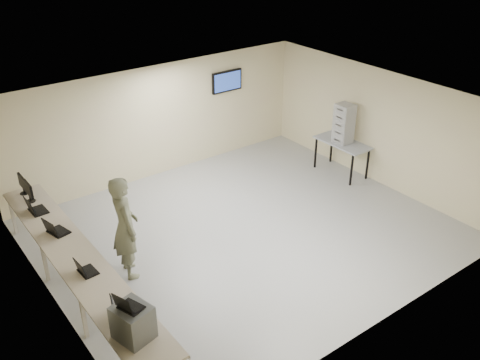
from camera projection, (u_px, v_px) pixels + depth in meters
room at (246, 171)px, 10.70m from camera, size 8.01×7.01×2.81m
workbench at (77, 261)px, 9.01m from camera, size 0.76×6.00×0.90m
equipment_box at (133, 322)px, 7.23m from camera, size 0.54×0.58×0.51m
laptop_on_box at (127, 305)px, 7.05m from camera, size 0.36×0.39×0.25m
laptop_0 at (120, 311)px, 7.69m from camera, size 0.42×0.46×0.31m
laptop_1 at (85, 270)px, 8.56m from camera, size 0.30×0.36×0.27m
laptop_2 at (55, 230)px, 9.58m from camera, size 0.40×0.45×0.30m
laptop_3 at (35, 209)px, 10.23m from camera, size 0.34×0.41×0.31m
monitor_near at (29, 190)px, 10.52m from camera, size 0.19×0.43×0.42m
monitor_far at (22, 183)px, 10.81m from camera, size 0.18×0.41×0.40m
soldier at (125, 227)px, 9.61m from camera, size 0.59×0.80×2.01m
side_table at (342, 145)px, 13.36m from camera, size 0.67×1.44×0.87m
storage_bins at (344, 124)px, 13.08m from camera, size 0.38×0.42×0.99m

